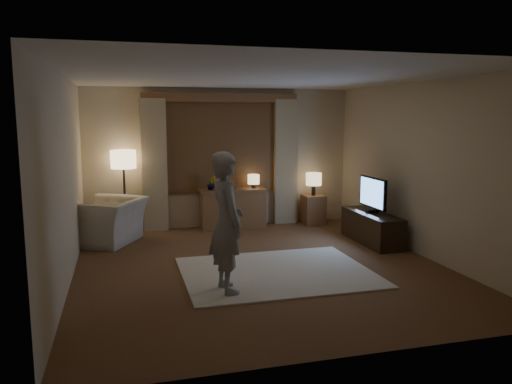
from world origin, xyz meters
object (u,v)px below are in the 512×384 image
object	(u,v)px
sideboard	(233,210)
tv_stand	(372,228)
person	(227,222)
armchair	(108,221)
side_table	(313,210)

from	to	relation	value
sideboard	tv_stand	bearing A→B (deg)	-40.29
tv_stand	person	xyz separation A→B (m)	(-2.80, -1.68, 0.60)
sideboard	tv_stand	world-z (taller)	sideboard
armchair	sideboard	bearing A→B (deg)	131.62
sideboard	tv_stand	size ratio (longest dim) A/B	0.86
armchair	side_table	size ratio (longest dim) A/B	2.02
side_table	sideboard	bearing A→B (deg)	178.20
side_table	person	world-z (taller)	person
side_table	armchair	bearing A→B (deg)	-172.30
armchair	person	world-z (taller)	person
side_table	person	xyz separation A→B (m)	(-2.41, -3.32, 0.57)
sideboard	armchair	world-z (taller)	armchair
armchair	person	bearing A→B (deg)	54.20
armchair	tv_stand	xyz separation A→B (m)	(4.22, -1.11, -0.12)
person	tv_stand	bearing A→B (deg)	-65.59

